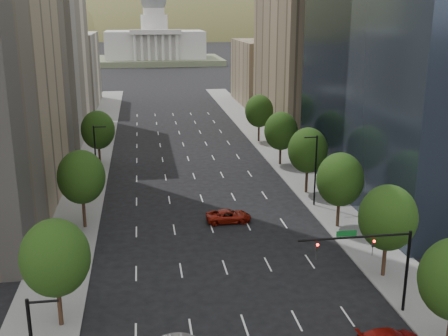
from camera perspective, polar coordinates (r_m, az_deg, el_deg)
sidewalk_left at (r=71.07m, az=-14.90°, el=-3.64°), size 6.00×200.00×0.15m
sidewalk_right at (r=74.14m, az=9.64°, el=-2.49°), size 6.00×200.00×0.15m
midrise_cream_left at (r=111.21m, az=-18.28°, el=12.27°), size 14.00×30.00×35.00m
filler_left at (r=144.44m, az=-15.92°, el=9.77°), size 14.00×26.00×18.00m
parking_tan_right at (r=111.68m, az=8.30°, el=11.62°), size 14.00×30.00×30.00m
filler_right at (r=144.10m, az=4.38°, el=9.92°), size 14.00×26.00×16.00m
tree_right_1 at (r=50.76m, az=16.70°, el=-4.99°), size 5.20×5.20×8.75m
tree_right_2 at (r=61.22m, az=12.00°, el=-1.18°), size 5.20×5.20×8.61m
tree_right_3 at (r=72.06m, az=8.73°, el=1.84°), size 5.20×5.20×8.89m
tree_right_4 at (r=85.26m, az=5.95°, el=3.86°), size 5.20×5.20×8.46m
tree_right_5 at (r=100.47m, az=3.68°, el=5.94°), size 5.20×5.20×8.75m
tree_left_0 at (r=43.01m, az=-17.18°, el=-8.94°), size 5.20×5.20×8.75m
tree_left_1 at (r=61.54m, az=-14.64°, el=-0.92°), size 5.20×5.20×8.97m
tree_left_2 at (r=86.72m, az=-13.00°, el=3.88°), size 5.20×5.20×8.68m
streetlight_rn at (r=67.57m, az=9.47°, el=-0.08°), size 1.70×0.20×9.00m
streetlight_ln at (r=74.25m, az=-13.20°, el=1.18°), size 1.70×0.20×9.00m
traffic_signal at (r=44.57m, az=15.81°, el=-8.72°), size 9.12×0.40×7.38m
capitol at (r=256.85m, az=-7.20°, el=12.68°), size 60.00×40.00×35.20m
foothills at (r=610.52m, az=-4.75°, el=10.31°), size 720.00×413.00×263.00m
car_red_far at (r=62.98m, az=0.49°, el=-5.03°), size 5.23×2.49×1.44m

